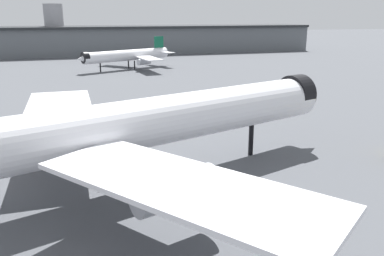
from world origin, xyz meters
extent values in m
plane|color=#4C4F54|center=(0.00, 0.00, 0.00)|extent=(900.00, 900.00, 0.00)
cylinder|color=white|center=(1.46, 0.12, 7.80)|extent=(56.28, 27.62, 6.00)
cone|color=white|center=(28.46, 11.16, 7.80)|extent=(8.33, 7.94, 5.88)
cylinder|color=black|center=(27.35, 10.70, 8.25)|extent=(4.79, 6.63, 6.06)
cube|color=white|center=(-8.80, 13.35, 7.05)|extent=(11.24, 26.87, 0.48)
cylinder|color=#B7BAC1|center=(-6.31, 10.97, 5.07)|extent=(8.81, 6.14, 3.30)
cube|color=white|center=(3.40, -16.50, 7.05)|extent=(24.08, 26.08, 0.48)
cylinder|color=#B7BAC1|center=(3.51, -13.06, 5.07)|extent=(8.81, 6.14, 3.30)
cylinder|color=black|center=(18.74, 7.18, 2.40)|extent=(0.72, 0.72, 4.80)
cylinder|color=black|center=(-2.43, 1.93, 2.40)|extent=(0.72, 0.72, 4.80)
cylinder|color=black|center=(-0.05, -3.90, 2.40)|extent=(0.72, 0.72, 4.80)
cylinder|color=white|center=(7.49, 107.92, 5.30)|extent=(33.78, 21.05, 4.08)
cone|color=white|center=(-8.42, 99.19, 5.30)|extent=(5.86, 5.66, 4.00)
cone|color=white|center=(23.40, 116.66, 5.30)|extent=(6.51, 5.95, 3.88)
cylinder|color=black|center=(-7.70, 99.58, 5.61)|extent=(3.59, 4.49, 4.12)
cube|color=white|center=(14.87, 100.33, 4.79)|extent=(8.76, 17.13, 0.33)
cylinder|color=#B7BAC1|center=(13.16, 101.63, 3.45)|extent=(5.53, 4.41, 2.24)
cube|color=white|center=(5.04, 118.22, 4.79)|extent=(15.88, 15.42, 0.33)
cylinder|color=#B7BAC1|center=(5.22, 116.09, 3.45)|extent=(5.53, 4.41, 2.24)
cube|color=#0F5138|center=(20.85, 115.27, 8.57)|extent=(4.01, 2.45, 6.53)
cube|color=white|center=(23.55, 111.86, 5.71)|extent=(6.01, 7.30, 0.24)
cube|color=white|center=(19.43, 119.37, 5.71)|extent=(6.01, 7.30, 0.24)
cylinder|color=black|center=(-2.69, 102.33, 1.63)|extent=(0.49, 0.49, 3.26)
cylinder|color=black|center=(10.11, 106.92, 1.63)|extent=(0.49, 0.49, 3.26)
cylinder|color=black|center=(8.05, 110.68, 1.63)|extent=(0.49, 0.49, 3.26)
cube|color=slate|center=(29.93, 173.35, 6.60)|extent=(168.89, 38.34, 13.19)
cube|color=#232628|center=(29.93, 173.35, 13.79)|extent=(169.08, 40.94, 1.20)
cylinder|color=#939399|center=(-24.00, 169.34, 12.64)|extent=(9.36, 9.36, 25.29)
cone|color=#F2600C|center=(-14.80, 34.83, 0.30)|extent=(0.49, 0.49, 0.61)
cone|color=#F2600C|center=(24.94, 29.91, 0.37)|extent=(0.59, 0.59, 0.73)
camera|label=1|loc=(-2.44, -45.51, 20.46)|focal=36.92mm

